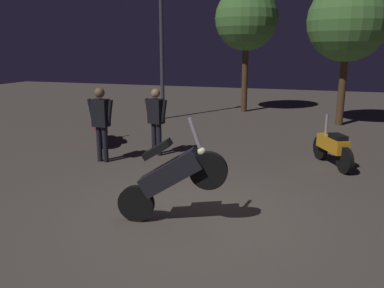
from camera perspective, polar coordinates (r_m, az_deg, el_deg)
The scene contains 9 objects.
ground_plane at distance 6.29m, azimuth 0.66°, elevation -10.51°, with size 40.00×40.00×0.00m, color #4C443D.
motorcycle_black_foreground at distance 5.83m, azimuth -3.07°, elevation -4.67°, with size 1.66×0.43×1.63m.
motorcycle_red_parked_left at distance 11.14m, azimuth -13.07°, elevation 2.31°, with size 1.06×1.40×1.11m.
motorcycle_orange_parked_right at distance 9.30m, azimuth 19.58°, elevation -0.39°, with size 0.84×1.53×1.11m.
person_rider_beside at distance 9.60m, azimuth -5.19°, elevation 4.02°, with size 0.66×0.33×1.63m.
person_bystander_far at distance 9.21m, azimuth -12.99°, elevation 3.67°, with size 0.67×0.26×1.71m.
streetlamp_near at distance 14.58m, azimuth -4.43°, elevation 16.55°, with size 0.36×0.36×5.22m.
tree_left_bg at distance 16.39m, azimuth 7.87°, elevation 17.38°, with size 2.47×2.47×4.91m.
tree_center_bg at distance 14.22m, azimuth 21.55°, elevation 16.09°, with size 2.59×2.59×4.70m.
Camera 1 is at (1.69, -5.48, 2.59)m, focal length 37.03 mm.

